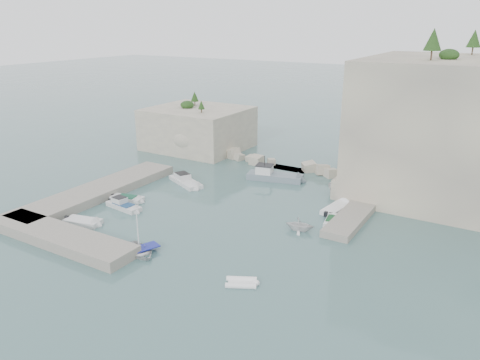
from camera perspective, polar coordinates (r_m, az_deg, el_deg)
The scene contains 21 objects.
ground at distance 52.85m, azimuth -3.37°, elevation -4.88°, with size 400.00×400.00×0.00m, color #496E6E.
cliff_east at distance 64.22m, azimuth 26.45°, elevation 5.43°, with size 26.00×22.00×17.00m, color beige.
cliff_terrace at distance 62.85m, azimuth 16.01°, elevation -0.46°, with size 8.00×10.00×2.50m, color beige.
outcrop_west at distance 82.30m, azimuth -5.14°, elevation 6.31°, with size 16.00×14.00×7.00m, color beige.
quay_west at distance 62.59m, azimuth -16.88°, elevation -1.30°, with size 5.00×24.00×1.10m, color #9E9689.
quay_south at distance 50.82m, azimuth -21.02°, elevation -6.51°, with size 18.00×4.00×1.10m, color #9E9689.
ledge_east at distance 55.76m, azimuth 14.18°, elevation -3.70°, with size 3.00×16.00×0.80m, color #9E9689.
breakwater at distance 71.09m, azimuth 5.98°, elevation 1.94°, with size 28.00×3.00×1.40m, color beige.
motorboat_a at distance 64.66m, azimuth -6.63°, elevation -0.47°, with size 6.91×2.06×1.40m, color silver, non-canonical shape.
motorboat_e at distance 54.56m, azimuth -18.57°, elevation -5.10°, with size 4.46×1.82×0.70m, color silver, non-canonical shape.
motorboat_d at distance 57.57m, azimuth -13.97°, elevation -3.39°, with size 5.34×1.59×1.40m, color silver, non-canonical shape.
motorboat_c at distance 59.89m, azimuth -13.60°, elevation -2.48°, with size 4.51×1.64×0.70m, color silver, non-canonical shape.
rowboat at distance 46.50m, azimuth -12.15°, elevation -8.78°, with size 3.05×4.27×0.88m, color silver.
inflatable_dinghy at distance 40.69m, azimuth 0.15°, elevation -12.60°, with size 2.87×1.39×0.44m, color white, non-canonical shape.
tender_east_a at distance 50.63m, azimuth 7.25°, elevation -6.11°, with size 2.60×3.01×1.58m, color white.
tender_east_b at distance 52.92m, azimuth 11.12°, elevation -5.19°, with size 3.79×1.29×0.70m, color silver, non-canonical shape.
tender_east_c at distance 56.53m, azimuth 11.66°, elevation -3.63°, with size 5.37×1.73×0.70m, color white, non-canonical shape.
tender_east_d at distance 61.00m, azimuth 12.25°, elevation -1.98°, with size 1.64×4.36×1.69m, color silver.
work_boat at distance 66.03m, azimuth 4.27°, elevation 0.02°, with size 8.48×2.50×2.20m, color slate, non-canonical shape.
rowboat_mast at distance 45.40m, azimuth -12.37°, elevation -5.93°, with size 0.10×0.10×4.20m, color white.
vegetation at distance 65.01m, azimuth 23.17°, elevation 14.47°, with size 53.48×13.88×13.40m.
Camera 1 is at (27.58, -39.79, 21.20)m, focal length 35.00 mm.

